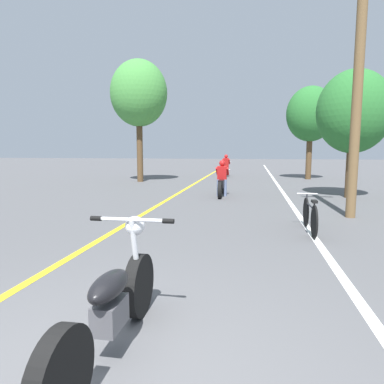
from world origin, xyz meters
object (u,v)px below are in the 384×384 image
Objects in this scene: bicycle_parked at (310,215)px; motorcycle_rider_far at (226,168)px; roadside_tree_left at (139,94)px; motorcycle_foreground at (112,306)px; motorcycle_rider_lead at (222,182)px; roadside_tree_right_near at (354,112)px; roadside_tree_right_far at (311,114)px; utility_pole at (358,85)px.

motorcycle_rider_far is at bearing 101.28° from bicycle_parked.
roadside_tree_left reaches higher than bicycle_parked.
motorcycle_rider_far reaches higher than motorcycle_foreground.
bicycle_parked is (2.31, -5.29, -0.15)m from motorcycle_rider_lead.
motorcycle_rider_lead is at bearing 89.85° from motorcycle_foreground.
roadside_tree_left is 7.98m from motorcycle_rider_lead.
roadside_tree_right_near is 0.71× the size of roadside_tree_left.
bicycle_parked is (7.13, -10.17, -4.24)m from roadside_tree_left.
roadside_tree_left reaches higher than motorcycle_rider_far.
roadside_tree_right_far is 18.92m from motorcycle_foreground.
motorcycle_foreground is (-3.62, -6.61, -2.86)m from utility_pole.
roadside_tree_left is at bearing -160.95° from roadside_tree_right_far.
motorcycle_rider_lead is 5.77m from bicycle_parked.
roadside_tree_right_near is 2.11× the size of motorcycle_foreground.
motorcycle_rider_far is (-0.55, 9.05, 0.02)m from motorcycle_rider_lead.
roadside_tree_right_near is 2.60× the size of bicycle_parked.
roadside_tree_right_far is at bearing 91.87° from roadside_tree_right_near.
roadside_tree_left is 2.98× the size of motorcycle_foreground.
roadside_tree_right_far is (0.71, 11.52, 0.40)m from utility_pole.
roadside_tree_left reaches higher than roadside_tree_right_near.
roadside_tree_right_far is at bearing 76.58° from motorcycle_foreground.
roadside_tree_left is 16.27m from motorcycle_foreground.
bicycle_parked is (-2.24, -5.62, -2.66)m from roadside_tree_right_near.
bicycle_parked is at bearing -125.42° from utility_pole.
utility_pole is 13.49m from motorcycle_rider_far.
utility_pole is 5.73m from motorcycle_rider_lead.
roadside_tree_right_near is 5.21m from motorcycle_rider_lead.
motorcycle_rider_far is 1.20× the size of bicycle_parked.
motorcycle_rider_far is (4.27, 4.16, -4.06)m from roadside_tree_left.
motorcycle_rider_lead is at bearing -118.16° from roadside_tree_right_far.
utility_pole is at bearing -104.08° from roadside_tree_right_near.
roadside_tree_right_far is 3.06× the size of bicycle_parked.
utility_pole is 11.94m from roadside_tree_left.
motorcycle_rider_far is 14.62m from bicycle_parked.
motorcycle_rider_far is at bearing 120.31° from roadside_tree_right_near.
roadside_tree_right_far is 2.46× the size of motorcycle_rider_lead.
roadside_tree_right_far is 2.55× the size of motorcycle_rider_far.
roadside_tree_left is at bearing -135.72° from motorcycle_rider_far.
roadside_tree_right_far is at bearing 61.84° from motorcycle_rider_lead.
utility_pole is 1.21× the size of roadside_tree_right_far.
motorcycle_foreground reaches higher than bicycle_parked.
motorcycle_rider_lead is 9.06m from motorcycle_rider_far.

